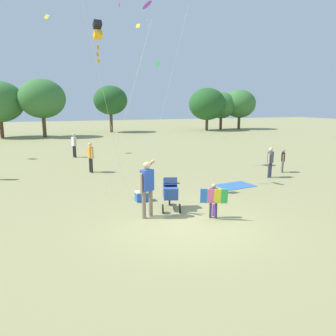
{
  "coord_description": "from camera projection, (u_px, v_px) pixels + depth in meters",
  "views": [
    {
      "loc": [
        -3.51,
        -7.63,
        3.26
      ],
      "look_at": [
        0.0,
        1.55,
        1.3
      ],
      "focal_mm": 34.06,
      "sensor_mm": 36.0,
      "label": 1
    }
  ],
  "objects": [
    {
      "name": "person_red_shirt",
      "position": [
        74.0,
        143.0,
        19.83
      ],
      "size": [
        0.3,
        0.45,
        1.49
      ],
      "color": "#232328",
      "rests_on": "ground"
    },
    {
      "name": "picnic_blanket",
      "position": [
        235.0,
        186.0,
        13.01
      ],
      "size": [
        1.58,
        1.17,
        0.02
      ],
      "primitive_type": "cube",
      "rotation": [
        0.0,
        0.0,
        0.12
      ],
      "color": "#3366B2",
      "rests_on": "ground"
    },
    {
      "name": "ground_plane",
      "position": [
        188.0,
        224.0,
        8.85
      ],
      "size": [
        120.0,
        120.0,
        0.0
      ],
      "primitive_type": "plane",
      "color": "#938E5B"
    },
    {
      "name": "treeline_distant",
      "position": [
        108.0,
        102.0,
        35.44
      ],
      "size": [
        41.53,
        7.39,
        5.93
      ],
      "color": "brown",
      "rests_on": "ground"
    },
    {
      "name": "child_with_butterfly_kite",
      "position": [
        214.0,
        198.0,
        9.17
      ],
      "size": [
        0.77,
        0.51,
        1.03
      ],
      "color": "#33384C",
      "rests_on": "ground"
    },
    {
      "name": "person_couple_left",
      "position": [
        283.0,
        159.0,
        15.47
      ],
      "size": [
        0.27,
        0.31,
        1.13
      ],
      "color": "#4C4C51",
      "rests_on": "ground"
    },
    {
      "name": "kite_adult_black",
      "position": [
        98.0,
        31.0,
        10.61
      ],
      "size": [
        1.17,
        2.89,
        6.02
      ],
      "color": "black",
      "rests_on": "ground"
    },
    {
      "name": "distant_kites_cluster",
      "position": [
        71.0,
        6.0,
        26.53
      ],
      "size": [
        27.13,
        15.21,
        10.33
      ],
      "color": "red"
    },
    {
      "name": "kite_green_novelty",
      "position": [
        148.0,
        8.0,
        15.49
      ],
      "size": [
        1.96,
        1.73,
        8.23
      ],
      "color": "purple",
      "rests_on": "ground"
    },
    {
      "name": "stroller",
      "position": [
        170.0,
        190.0,
        10.02
      ],
      "size": [
        0.72,
        1.12,
        1.03
      ],
      "color": "black",
      "rests_on": "ground"
    },
    {
      "name": "person_back_turned",
      "position": [
        90.0,
        155.0,
        15.41
      ],
      "size": [
        0.26,
        0.46,
        1.47
      ],
      "color": "#232328",
      "rests_on": "ground"
    },
    {
      "name": "person_sitting_far",
      "position": [
        270.0,
        160.0,
        14.34
      ],
      "size": [
        0.39,
        0.31,
        1.38
      ],
      "color": "#33384C",
      "rests_on": "ground"
    },
    {
      "name": "cooler_box",
      "position": [
        142.0,
        196.0,
        10.94
      ],
      "size": [
        0.45,
        0.33,
        0.35
      ],
      "color": "#2D5BB7",
      "rests_on": "ground"
    },
    {
      "name": "person_adult_flyer",
      "position": [
        147.0,
        184.0,
        9.19
      ],
      "size": [
        0.54,
        0.63,
        1.74
      ],
      "color": "#7F705B",
      "rests_on": "ground"
    }
  ]
}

